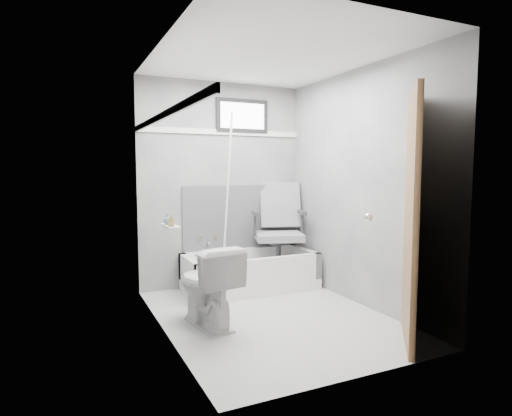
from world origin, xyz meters
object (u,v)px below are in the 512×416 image
office_chair (279,229)px  soap_bottle_b (168,219)px  bathtub (250,271)px  toilet (207,286)px  soap_bottle_a (171,220)px  door (466,221)px

office_chair → soap_bottle_b: 1.75m
office_chair → soap_bottle_b: office_chair is taller
bathtub → toilet: bearing=-132.5°
toilet → soap_bottle_a: bearing=0.1°
bathtub → toilet: 1.22m
bathtub → soap_bottle_b: size_ratio=15.91×
soap_bottle_a → soap_bottle_b: (0.00, 0.14, -0.01)m
bathtub → soap_bottle_a: bearing=-140.4°
soap_bottle_a → door: bearing=-33.5°
bathtub → office_chair: 0.60m
bathtub → office_chair: office_chair is taller
door → soap_bottle_a: (-1.92, 1.27, -0.03)m
toilet → soap_bottle_a: 0.69m
office_chair → toilet: 1.54m
toilet → office_chair: bearing=-151.0°
soap_bottle_a → soap_bottle_b: bearing=90.0°
office_chair → door: 2.30m
toilet → soap_bottle_b: size_ratio=7.77×
soap_bottle_a → toilet: bearing=8.6°
bathtub → door: door is taller
office_chair → soap_bottle_a: bearing=-128.3°
door → soap_bottle_a: size_ratio=18.25×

